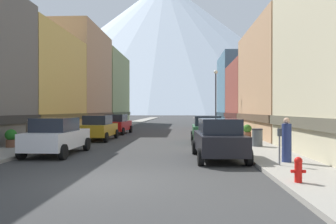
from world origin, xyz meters
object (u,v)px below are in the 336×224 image
car_left_0 (57,136)px  pedestrian_0 (287,141)px  potted_plant_2 (11,138)px  potted_plant_0 (42,133)px  streetlamp_right (216,91)px  pedestrian_1 (29,134)px  car_left_2 (117,124)px  car_right_0 (219,139)px  fire_hydrant_near (298,169)px  parking_meter_near (280,141)px  trash_bin_right (257,137)px  car_right_1 (207,129)px  potted_plant_1 (247,131)px  car_left_1 (99,128)px

car_left_0 → pedestrian_0: (10.05, -2.63, 0.04)m
potted_plant_2 → pedestrian_0: bearing=-18.1°
potted_plant_0 → streetlamp_right: size_ratio=0.16×
pedestrian_1 → car_left_2: bearing=78.2°
pedestrian_0 → streetlamp_right: bearing=92.7°
potted_plant_0 → pedestrian_0: (13.25, -8.22, 0.26)m
potted_plant_0 → potted_plant_2: 3.88m
car_left_0 → car_right_0: (7.60, -1.17, 0.00)m
car_left_2 → pedestrian_1: car_left_2 is taller
car_left_2 → fire_hydrant_near: size_ratio=6.35×
parking_meter_near → trash_bin_right: size_ratio=1.36×
car_right_0 → trash_bin_right: (2.55, 4.02, -0.26)m
car_right_1 → pedestrian_1: (-10.05, -3.86, -0.05)m
car_right_0 → potted_plant_1: size_ratio=4.75×
car_left_0 → potted_plant_2: bearing=151.8°
car_right_0 → parking_meter_near: 2.99m
car_right_0 → car_right_1: size_ratio=1.01×
fire_hydrant_near → car_left_0: bearing=146.0°
car_left_1 → pedestrian_0: pedestrian_0 is taller
fire_hydrant_near → pedestrian_1: 14.46m
fire_hydrant_near → trash_bin_right: trash_bin_right is taller
car_left_2 → car_right_0: same height
car_right_1 → parking_meter_near: (1.95, -9.54, 0.11)m
car_left_0 → parking_meter_near: bearing=-19.8°
car_left_1 → potted_plant_0: (-3.20, -2.04, -0.22)m
car_right_0 → potted_plant_0: car_right_0 is taller
potted_plant_0 → trash_bin_right: bearing=-11.6°
fire_hydrant_near → pedestrian_1: pedestrian_1 is taller
car_left_1 → trash_bin_right: bearing=-25.2°
potted_plant_2 → pedestrian_1: bearing=35.3°
car_left_1 → car_right_1: size_ratio=1.00×
parking_meter_near → potted_plant_0: size_ratio=1.38×
parking_meter_near → potted_plant_2: 13.75m
parking_meter_near → potted_plant_0: parking_meter_near is taller
parking_meter_near → pedestrian_0: bearing=58.1°
trash_bin_right → streetlamp_right: bearing=94.3°
fire_hydrant_near → potted_plant_0: size_ratio=0.73×
trash_bin_right → car_left_1: bearing=154.8°
car_left_2 → car_right_0: bearing=-63.3°
car_left_2 → pedestrian_0: size_ratio=2.62×
potted_plant_2 → streetlamp_right: size_ratio=0.17×
parking_meter_near → potted_plant_1: size_ratio=1.41×
car_left_2 → car_left_1: bearing=-90.0°
car_left_1 → potted_plant_0: bearing=-147.4°
streetlamp_right → trash_bin_right: bearing=-85.7°
potted_plant_2 → potted_plant_0: bearing=90.0°
fire_hydrant_near → pedestrian_0: size_ratio=0.41×
streetlamp_right → potted_plant_0: bearing=-139.5°
car_left_1 → potted_plant_1: car_left_1 is taller
car_right_0 → potted_plant_1: (3.20, 10.24, -0.26)m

